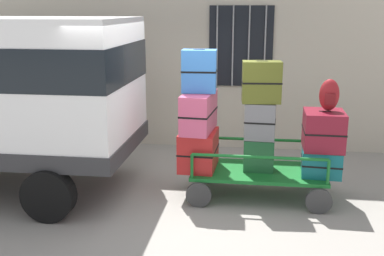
% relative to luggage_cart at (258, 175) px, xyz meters
% --- Properties ---
extents(ground_plane, '(40.00, 40.00, 0.00)m').
position_rel_luggage_cart_xyz_m(ground_plane, '(-1.12, -0.12, -0.33)').
color(ground_plane, gray).
extents(building_wall, '(12.00, 0.38, 5.00)m').
position_rel_luggage_cart_xyz_m(building_wall, '(-1.12, 2.61, 2.17)').
color(building_wall, '#BCB29E').
rests_on(building_wall, ground).
extents(luggage_cart, '(1.99, 1.07, 0.41)m').
position_rel_luggage_cart_xyz_m(luggage_cart, '(0.00, 0.00, 0.00)').
color(luggage_cart, '#146023').
rests_on(luggage_cart, ground).
extents(cart_railing, '(1.88, 0.93, 0.36)m').
position_rel_luggage_cart_xyz_m(cart_railing, '(-0.00, -0.00, 0.37)').
color(cart_railing, '#146023').
rests_on(cart_railing, luggage_cart).
extents(suitcase_left_bottom, '(0.55, 0.73, 0.56)m').
position_rel_luggage_cart_xyz_m(suitcase_left_bottom, '(-0.88, -0.02, 0.35)').
color(suitcase_left_bottom, '#B21E1E').
rests_on(suitcase_left_bottom, luggage_cart).
extents(suitcase_left_middle, '(0.48, 0.87, 0.56)m').
position_rel_luggage_cart_xyz_m(suitcase_left_middle, '(-0.88, -0.00, 0.92)').
color(suitcase_left_middle, '#CC4C72').
rests_on(suitcase_left_middle, suitcase_left_bottom).
extents(suitcase_left_top, '(0.50, 0.33, 0.61)m').
position_rel_luggage_cart_xyz_m(suitcase_left_top, '(-0.88, 0.03, 1.50)').
color(suitcase_left_top, '#3372C6').
rests_on(suitcase_left_top, suitcase_left_middle).
extents(suitcase_midleft_bottom, '(0.45, 0.34, 0.47)m').
position_rel_luggage_cart_xyz_m(suitcase_midleft_bottom, '(-0.00, 0.01, 0.31)').
color(suitcase_midleft_bottom, '#194C28').
rests_on(suitcase_midleft_bottom, luggage_cart).
extents(suitcase_midleft_middle, '(0.45, 0.34, 0.53)m').
position_rel_luggage_cart_xyz_m(suitcase_midleft_middle, '(-0.00, -0.00, 0.81)').
color(suitcase_midleft_middle, slate).
rests_on(suitcase_midleft_middle, suitcase_midleft_bottom).
extents(suitcase_midleft_top, '(0.57, 0.34, 0.59)m').
position_rel_luggage_cart_xyz_m(suitcase_midleft_top, '(-0.00, 0.01, 1.37)').
color(suitcase_midleft_top, '#4C5119').
rests_on(suitcase_midleft_top, suitcase_midleft_middle).
extents(suitcase_center_bottom, '(0.59, 0.65, 0.38)m').
position_rel_luggage_cart_xyz_m(suitcase_center_bottom, '(0.88, -0.02, 0.26)').
color(suitcase_center_bottom, '#0F5960').
rests_on(suitcase_center_bottom, luggage_cart).
extents(suitcase_center_middle, '(0.56, 0.61, 0.54)m').
position_rel_luggage_cart_xyz_m(suitcase_center_middle, '(0.88, -0.04, 0.72)').
color(suitcase_center_middle, maroon).
rests_on(suitcase_center_middle, suitcase_center_bottom).
extents(backpack, '(0.27, 0.22, 0.44)m').
position_rel_luggage_cart_xyz_m(backpack, '(0.93, -0.01, 1.21)').
color(backpack, maroon).
rests_on(backpack, suitcase_center_middle).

